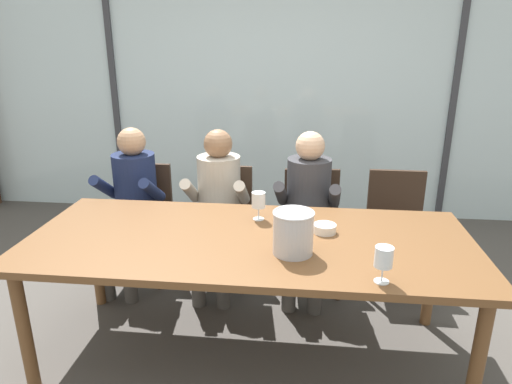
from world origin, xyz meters
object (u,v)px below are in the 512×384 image
(dining_table, at_px, (249,248))
(person_beige_jumper, at_px, (218,200))
(ice_bucket_primary, at_px, (293,232))
(wine_glass_by_left_taster, at_px, (384,259))
(chair_right_of_center, at_px, (396,221))
(wine_glass_near_bucket, at_px, (259,201))
(person_charcoal_jacket, at_px, (307,204))
(tasting_bowl, at_px, (325,228))
(chair_center, at_px, (312,219))
(chair_left_of_center, at_px, (224,214))
(person_navy_polo, at_px, (132,197))
(chair_near_curtain, at_px, (143,212))

(dining_table, xyz_separation_m, person_beige_jumper, (-0.34, 0.80, -0.01))
(ice_bucket_primary, bearing_deg, person_beige_jumper, 121.20)
(person_beige_jumper, bearing_deg, wine_glass_by_left_taster, -50.41)
(chair_right_of_center, bearing_deg, wine_glass_near_bucket, -143.94)
(person_charcoal_jacket, relative_size, tasting_bowl, 9.19)
(wine_glass_near_bucket, bearing_deg, chair_center, 62.43)
(chair_left_of_center, relative_size, chair_center, 1.00)
(dining_table, relative_size, chair_right_of_center, 2.81)
(chair_left_of_center, bearing_deg, tasting_bowl, -47.50)
(chair_center, distance_m, person_navy_polo, 1.37)
(person_charcoal_jacket, distance_m, ice_bucket_primary, 0.99)
(dining_table, bearing_deg, person_navy_polo, 141.18)
(wine_glass_by_left_taster, bearing_deg, chair_left_of_center, 125.57)
(dining_table, distance_m, tasting_bowl, 0.45)
(tasting_bowl, distance_m, wine_glass_near_bucket, 0.44)
(person_beige_jumper, height_order, wine_glass_near_bucket, person_beige_jumper)
(chair_left_of_center, relative_size, person_beige_jumper, 0.73)
(chair_center, xyz_separation_m, ice_bucket_primary, (-0.12, -1.09, 0.37))
(dining_table, relative_size, tasting_bowl, 18.98)
(wine_glass_near_bucket, bearing_deg, tasting_bowl, -21.84)
(person_beige_jumper, distance_m, ice_bucket_primary, 1.14)
(chair_left_of_center, xyz_separation_m, ice_bucket_primary, (0.57, -1.12, 0.37))
(person_charcoal_jacket, bearing_deg, wine_glass_near_bucket, -116.45)
(chair_center, distance_m, ice_bucket_primary, 1.16)
(chair_left_of_center, height_order, chair_center, same)
(chair_left_of_center, height_order, chair_right_of_center, same)
(person_navy_polo, distance_m, person_charcoal_jacket, 1.32)
(chair_center, bearing_deg, dining_table, -115.43)
(person_navy_polo, height_order, wine_glass_by_left_taster, person_navy_polo)
(person_charcoal_jacket, distance_m, wine_glass_near_bucket, 0.64)
(person_charcoal_jacket, relative_size, ice_bucket_primary, 5.27)
(chair_right_of_center, height_order, wine_glass_near_bucket, wine_glass_near_bucket)
(chair_left_of_center, bearing_deg, wine_glass_near_bucket, -62.15)
(person_navy_polo, relative_size, wine_glass_near_bucket, 6.91)
(person_beige_jumper, height_order, person_charcoal_jacket, same)
(person_beige_jumper, bearing_deg, chair_near_curtain, 167.14)
(chair_center, xyz_separation_m, wine_glass_by_left_taster, (0.30, -1.34, 0.37))
(chair_left_of_center, height_order, person_navy_polo, person_navy_polo)
(person_beige_jumper, xyz_separation_m, wine_glass_near_bucket, (0.36, -0.52, 0.20))
(dining_table, xyz_separation_m, chair_right_of_center, (1.00, 0.96, -0.18))
(chair_left_of_center, bearing_deg, ice_bucket_primary, -62.07)
(person_charcoal_jacket, bearing_deg, person_navy_polo, -176.52)
(person_navy_polo, distance_m, wine_glass_near_bucket, 1.16)
(chair_near_curtain, height_order, ice_bucket_primary, ice_bucket_primary)
(chair_near_curtain, bearing_deg, chair_right_of_center, 0.16)
(dining_table, height_order, chair_center, chair_center)
(person_charcoal_jacket, bearing_deg, person_beige_jumper, -176.50)
(chair_right_of_center, relative_size, tasting_bowl, 6.75)
(chair_right_of_center, xyz_separation_m, wine_glass_near_bucket, (-0.97, -0.69, 0.37))
(tasting_bowl, bearing_deg, chair_right_of_center, 55.85)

